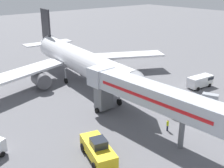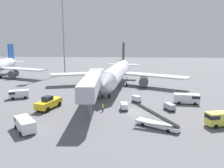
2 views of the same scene
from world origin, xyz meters
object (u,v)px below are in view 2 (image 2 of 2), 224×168
jet_bridge (93,83)px  service_van_far_right (25,124)px  service_van_rear_left (18,94)px  ground_crew_worker_foreground (103,107)px  baggage_cart_far_center (170,107)px  safety_cone_alpha (167,103)px  apron_light_mast (63,20)px  service_van_near_right (187,98)px  pushback_tug (49,103)px  baggage_cart_mid_center (136,99)px  airplane_at_gate (117,72)px  baggage_cart_outer_right (124,106)px  belt_loader_truck (157,123)px  service_van_near_left (220,118)px

jet_bridge → service_van_far_right: bearing=-124.3°
service_van_rear_left → ground_crew_worker_foreground: bearing=-22.1°
service_van_rear_left → baggage_cart_far_center: size_ratio=1.68×
safety_cone_alpha → apron_light_mast: bearing=128.9°
service_van_near_right → ground_crew_worker_foreground: service_van_near_right is taller
ground_crew_worker_foreground → safety_cone_alpha: 14.65m
pushback_tug → service_van_far_right: bearing=-89.3°
pushback_tug → service_van_near_right: (29.66, 5.95, -0.02)m
service_van_far_right → baggage_cart_mid_center: bearing=44.1°
airplane_at_gate → safety_cone_alpha: airplane_at_gate is taller
pushback_tug → ground_crew_worker_foreground: bearing=-4.9°
ground_crew_worker_foreground → pushback_tug: bearing=175.1°
baggage_cart_far_center → apron_light_mast: size_ratio=0.09×
jet_bridge → baggage_cart_far_center: (15.77, -0.95, -4.58)m
airplane_at_gate → ground_crew_worker_foreground: airplane_at_gate is taller
service_van_far_right → baggage_cart_far_center: service_van_far_right is taller
service_van_rear_left → airplane_at_gate: bearing=34.2°
safety_cone_alpha → apron_light_mast: apron_light_mast is taller
pushback_tug → ground_crew_worker_foreground: 11.41m
pushback_tug → apron_light_mast: size_ratio=0.21×
apron_light_mast → service_van_far_right: bearing=-80.4°
apron_light_mast → airplane_at_gate: bearing=-46.0°
baggage_cart_outer_right → safety_cone_alpha: 10.26m
service_van_near_right → baggage_cart_outer_right: size_ratio=2.26×
jet_bridge → belt_loader_truck: size_ratio=3.27×
airplane_at_gate → baggage_cart_outer_right: (2.38, -23.46, -3.69)m
baggage_cart_outer_right → airplane_at_gate: bearing=95.8°
service_van_near_right → service_van_rear_left: (-39.95, 1.90, -0.09)m
jet_bridge → belt_loader_truck: (12.02, -10.61, -4.58)m
pushback_tug → ground_crew_worker_foreground: (11.37, -0.96, -0.40)m
airplane_at_gate → service_van_near_right: size_ratio=7.59×
airplane_at_gate → apron_light_mast: size_ratio=1.30×
service_van_near_right → service_van_rear_left: service_van_near_right is taller
service_van_far_right → service_van_near_left: 31.67m
airplane_at_gate → service_van_near_right: 24.48m
service_van_near_right → ground_crew_worker_foreground: 19.56m
belt_loader_truck → service_van_rear_left: size_ratio=1.43×
baggage_cart_far_center → apron_light_mast: 62.02m
safety_cone_alpha → apron_light_mast: 59.37m
belt_loader_truck → service_van_near_right: size_ratio=1.25×
baggage_cart_outer_right → ground_crew_worker_foreground: 4.42m
airplane_at_gate → ground_crew_worker_foreground: bearing=-94.3°
baggage_cart_far_center → airplane_at_gate: bearing=116.8°
service_van_rear_left → baggage_cart_outer_right: 26.95m
jet_bridge → safety_cone_alpha: bearing=10.3°
jet_bridge → baggage_cart_outer_right: jet_bridge is taller
service_van_near_left → ground_crew_worker_foreground: (-20.19, 6.31, -0.45)m
service_van_far_right → baggage_cart_far_center: (24.67, 12.07, -0.37)m
safety_cone_alpha → ground_crew_worker_foreground: bearing=-157.6°
airplane_at_gate → baggage_cart_outer_right: 23.87m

